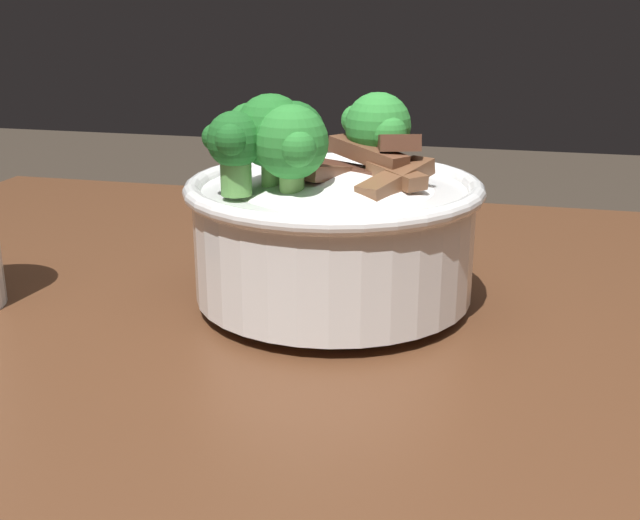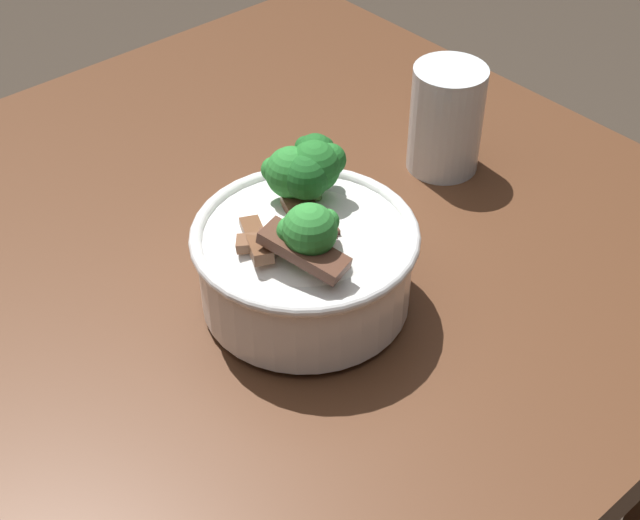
# 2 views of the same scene
# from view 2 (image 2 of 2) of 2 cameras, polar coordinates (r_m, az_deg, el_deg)

# --- Properties ---
(dining_table) EXTENTS (1.23, 0.85, 0.76)m
(dining_table) POSITION_cam_2_polar(r_m,az_deg,el_deg) (0.93, -12.20, -7.61)
(dining_table) COLOR #56331E
(dining_table) RESTS_ON ground
(rice_bowl) EXTENTS (0.20, 0.20, 0.15)m
(rice_bowl) POSITION_cam_2_polar(r_m,az_deg,el_deg) (0.81, -0.93, 0.59)
(rice_bowl) COLOR white
(rice_bowl) RESTS_ON dining_table
(drinking_glass) EXTENTS (0.08, 0.08, 0.12)m
(drinking_glass) POSITION_cam_2_polar(r_m,az_deg,el_deg) (1.01, 7.89, 8.44)
(drinking_glass) COLOR white
(drinking_glass) RESTS_ON dining_table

